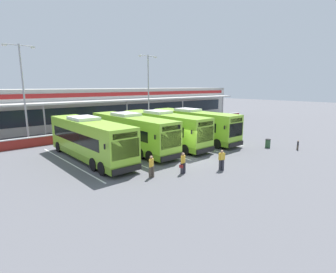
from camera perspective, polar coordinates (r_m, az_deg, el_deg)
name	(u,v)px	position (r m, az deg, el deg)	size (l,w,h in m)	color
ground_plane	(187,159)	(23.63, 4.22, -4.96)	(200.00, 200.00, 0.00)	#56565B
terminal_building	(69,107)	(45.83, -20.78, 5.97)	(70.00, 13.00, 6.00)	#B7B7B2
red_barrier_wall	(107,132)	(34.91, -13.11, 0.95)	(60.00, 0.40, 1.10)	maroon
coach_bus_leftmost	(89,140)	(24.13, -16.82, -0.71)	(2.99, 12.17, 3.78)	#8CC633
coach_bus_left_centre	(132,133)	(26.61, -7.96, 0.72)	(2.99, 12.17, 3.78)	#8CC633
coach_bus_centre	(164,129)	(28.75, -0.97, 1.60)	(2.99, 12.17, 3.78)	#8CC633
coach_bus_right_centre	(193,126)	(31.44, 5.55, 2.37)	(2.99, 12.17, 3.78)	#8CC633
bay_stripe_far_west	(69,163)	(24.06, -20.86, -5.38)	(0.14, 13.00, 0.01)	silver
bay_stripe_west	(112,154)	(25.76, -12.12, -3.82)	(0.14, 13.00, 0.01)	silver
bay_stripe_mid_west	(147,148)	(27.99, -4.64, -2.42)	(0.14, 13.00, 0.01)	silver
bay_stripe_centre	(175,142)	(30.64, 1.64, -1.21)	(0.14, 13.00, 0.01)	silver
bay_stripe_mid_east	(199,137)	(33.60, 6.85, -0.19)	(0.14, 13.00, 0.01)	silver
pedestrian_with_handbag	(183,163)	(19.62, 3.29, -5.71)	(0.65, 0.40, 1.62)	#33333D
pedestrian_in_dark_coat	(222,159)	(20.79, 11.66, -4.91)	(0.52, 0.40, 1.62)	#33333D
pedestrian_child	(298,145)	(29.95, 26.54, -1.62)	(0.32, 0.22, 1.00)	#4C4238
pedestrian_near_bin	(151,166)	(18.80, -3.65, -6.41)	(0.52, 0.35, 1.62)	#4C4238
lamp_post_west	(23,88)	(33.85, -29.11, 9.32)	(3.24, 0.28, 11.00)	#9E9EA3
lamp_post_centre	(148,87)	(40.21, -4.31, 10.72)	(3.24, 0.28, 11.00)	#9E9EA3
litter_bin	(268,143)	(29.78, 21.00, -1.39)	(0.54, 0.54, 0.93)	#2D5133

